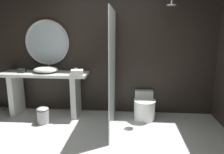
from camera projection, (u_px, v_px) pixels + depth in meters
The scene contains 11 objects.
back_wall_panel at pixel (102, 51), 4.42m from camera, with size 4.80×0.10×2.60m, color black.
vanity_counter at pixel (45, 87), 4.33m from camera, with size 1.76×0.54×0.89m.
vessel_sink at pixel (46, 70), 4.25m from camera, with size 0.49×0.40×0.20m.
tumbler_cup at pixel (76, 71), 4.20m from camera, with size 0.07×0.07×0.11m, color silver.
tissue_box at pixel (22, 71), 4.27m from camera, with size 0.13×0.11×0.08m, color #282D28.
round_wall_mirror at pixel (47, 43), 4.39m from camera, with size 0.94×0.05×0.94m.
shower_glass_panel at pixel (113, 70), 3.71m from camera, with size 0.02×1.42×2.08m, color silver.
rain_shower_head at pixel (171, 2), 3.69m from camera, with size 0.17×0.17×0.35m.
toilet at pixel (144, 107), 4.21m from camera, with size 0.43×0.59×0.51m.
waste_bin at pixel (43, 115), 4.00m from camera, with size 0.22×0.22×0.32m.
folded_hand_towel at pixel (77, 72), 4.03m from camera, with size 0.23×0.18×0.10m, color white.
Camera 1 is at (0.56, -2.50, 1.73)m, focal length 33.93 mm.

